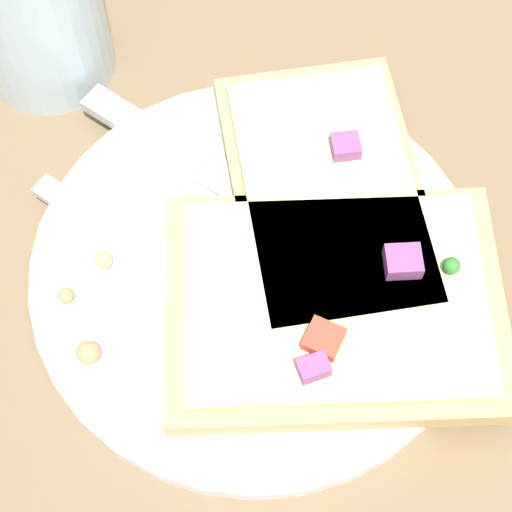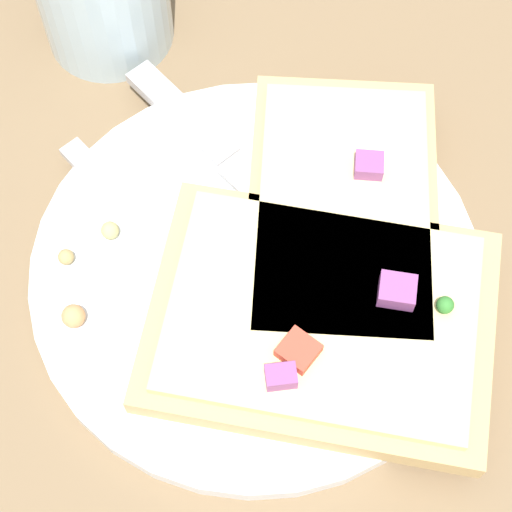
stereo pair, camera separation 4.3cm
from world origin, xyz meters
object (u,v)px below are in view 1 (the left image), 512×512
object	(u,v)px
plate	(256,270)
knife	(217,175)
fork	(212,296)
pizza_slice_main	(334,304)
pizza_slice_corner	(329,197)

from	to	relation	value
plate	knife	world-z (taller)	knife
fork	pizza_slice_main	distance (m)	0.06
knife	pizza_slice_main	bearing A→B (deg)	-17.62
fork	pizza_slice_main	xyz separation A→B (m)	(-0.05, 0.03, 0.01)
knife	pizza_slice_main	world-z (taller)	pizza_slice_main
plate	pizza_slice_corner	xyz separation A→B (m)	(-0.05, -0.02, 0.02)
knife	fork	bearing A→B (deg)	-55.54
fork	knife	distance (m)	0.07
plate	knife	bearing A→B (deg)	-90.54
plate	pizza_slice_corner	world-z (taller)	pizza_slice_corner
plate	pizza_slice_corner	distance (m)	0.05
fork	pizza_slice_corner	bearing A→B (deg)	76.51
plate	fork	size ratio (longest dim) A/B	1.27
fork	knife	size ratio (longest dim) A/B	0.96
pizza_slice_main	pizza_slice_corner	xyz separation A→B (m)	(-0.02, -0.06, 0.00)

